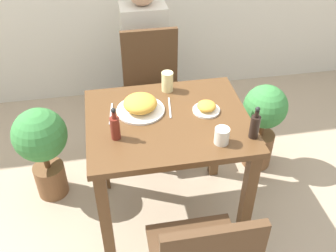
% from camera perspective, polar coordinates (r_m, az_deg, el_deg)
% --- Properties ---
extents(ground_plane, '(16.00, 16.00, 0.00)m').
position_cam_1_polar(ground_plane, '(2.62, 0.00, -12.41)').
color(ground_plane, tan).
extents(dining_table, '(0.87, 0.71, 0.77)m').
position_cam_1_polar(dining_table, '(2.18, 0.00, -1.89)').
color(dining_table, brown).
rests_on(dining_table, ground_plane).
extents(chair_far, '(0.42, 0.42, 0.90)m').
position_cam_1_polar(chair_far, '(2.82, -2.25, 5.64)').
color(chair_far, '#4C331E').
rests_on(chair_far, ground_plane).
extents(food_plate, '(0.26, 0.26, 0.09)m').
position_cam_1_polar(food_plate, '(2.13, -4.04, 3.08)').
color(food_plate, white).
rests_on(food_plate, dining_table).
extents(side_plate, '(0.15, 0.15, 0.06)m').
position_cam_1_polar(side_plate, '(2.14, 5.60, 2.69)').
color(side_plate, white).
rests_on(side_plate, dining_table).
extents(drink_cup, '(0.07, 0.07, 0.09)m').
position_cam_1_polar(drink_cup, '(1.93, 7.82, -1.41)').
color(drink_cup, silver).
rests_on(drink_cup, dining_table).
extents(juice_glass, '(0.07, 0.07, 0.12)m').
position_cam_1_polar(juice_glass, '(2.28, -0.10, 6.47)').
color(juice_glass, beige).
rests_on(juice_glass, dining_table).
extents(sauce_bottle, '(0.05, 0.05, 0.18)m').
position_cam_1_polar(sauce_bottle, '(1.94, -7.69, -0.12)').
color(sauce_bottle, maroon).
rests_on(sauce_bottle, dining_table).
extents(condiment_bottle, '(0.05, 0.05, 0.18)m').
position_cam_1_polar(condiment_bottle, '(1.97, 12.49, 0.06)').
color(condiment_bottle, black).
rests_on(condiment_bottle, dining_table).
extents(fork_utensil, '(0.03, 0.19, 0.00)m').
position_cam_1_polar(fork_utensil, '(2.14, -8.28, 1.78)').
color(fork_utensil, silver).
rests_on(fork_utensil, dining_table).
extents(spoon_utensil, '(0.03, 0.19, 0.00)m').
position_cam_1_polar(spoon_utensil, '(2.17, 0.24, 2.70)').
color(spoon_utensil, silver).
rests_on(spoon_utensil, dining_table).
extents(potted_plant_left, '(0.34, 0.34, 0.67)m').
position_cam_1_polar(potted_plant_left, '(2.57, -17.81, -2.57)').
color(potted_plant_left, brown).
rests_on(potted_plant_left, ground_plane).
extents(potted_plant_right, '(0.30, 0.30, 0.66)m').
position_cam_1_polar(potted_plant_right, '(2.77, 13.62, 0.83)').
color(potted_plant_right, brown).
rests_on(potted_plant_right, ground_plane).
extents(person_figure, '(0.34, 0.22, 1.17)m').
position_cam_1_polar(person_figure, '(3.11, -3.40, 10.40)').
color(person_figure, '#2D3347').
rests_on(person_figure, ground_plane).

